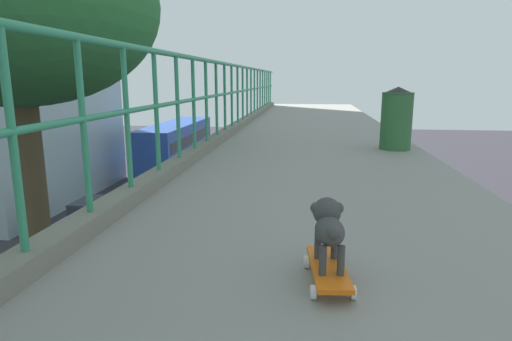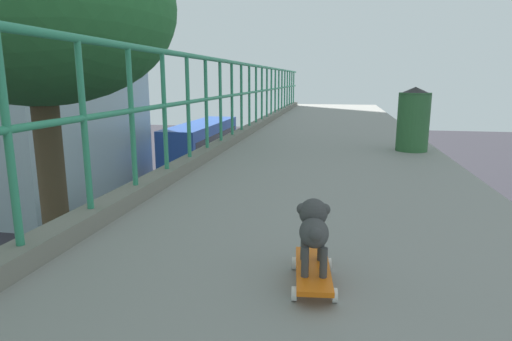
{
  "view_description": "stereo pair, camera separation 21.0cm",
  "coord_description": "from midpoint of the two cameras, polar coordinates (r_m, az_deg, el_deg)",
  "views": [
    {
      "loc": [
        1.2,
        -0.94,
        6.72
      ],
      "look_at": [
        0.82,
        2.27,
        6.04
      ],
      "focal_mm": 30.49,
      "sensor_mm": 36.0,
      "label": 1
    },
    {
      "loc": [
        1.41,
        -0.9,
        6.72
      ],
      "look_at": [
        0.82,
        2.27,
        6.04
      ],
      "focal_mm": 30.49,
      "sensor_mm": 36.0,
      "label": 2
    }
  ],
  "objects": [
    {
      "name": "toy_skateboard",
      "position": [
        2.24,
        10.22,
        -12.86
      ],
      "size": [
        0.25,
        0.54,
        0.09
      ],
      "color": "orange",
      "rests_on": "overpass_deck"
    },
    {
      "name": "car_yellow_cab_fifth",
      "position": [
        16.18,
        -10.23,
        -10.07
      ],
      "size": [
        1.87,
        4.49,
        1.62
      ],
      "color": "yellow",
      "rests_on": "ground"
    },
    {
      "name": "litter_bin",
      "position": [
        6.57,
        20.82,
        6.39
      ],
      "size": [
        0.45,
        0.45,
        0.9
      ],
      "color": "#2D6033",
      "rests_on": "overpass_deck"
    },
    {
      "name": "city_bus",
      "position": [
        32.38,
        -6.88,
        3.47
      ],
      "size": [
        2.66,
        11.36,
        3.56
      ],
      "color": "#214190",
      "rests_on": "ground"
    },
    {
      "name": "car_white_sixth",
      "position": [
        20.67,
        -17.34,
        -5.58
      ],
      "size": [
        1.79,
        4.32,
        1.48
      ],
      "color": "white",
      "rests_on": "ground"
    },
    {
      "name": "small_dog",
      "position": [
        2.19,
        10.34,
        -7.21
      ],
      "size": [
        0.18,
        0.38,
        0.32
      ],
      "color": "#3F3F3F",
      "rests_on": "toy_skateboard"
    },
    {
      "name": "roadside_tree_mid",
      "position": [
        7.12,
        -26.16,
        17.93
      ],
      "size": [
        3.93,
        3.93,
        9.1
      ],
      "color": "#4D422B",
      "rests_on": "ground"
    }
  ]
}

